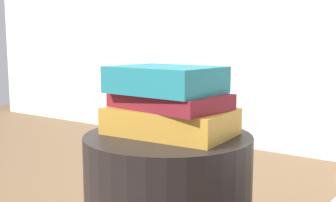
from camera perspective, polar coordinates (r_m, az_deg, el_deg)
book_ochre at (r=0.99m, az=0.26°, el=-2.76°), size 0.30×0.20×0.06m
book_maroon at (r=0.98m, az=0.32°, el=0.06°), size 0.28×0.20×0.04m
book_teal at (r=0.97m, az=-0.30°, el=2.93°), size 0.25×0.20×0.06m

